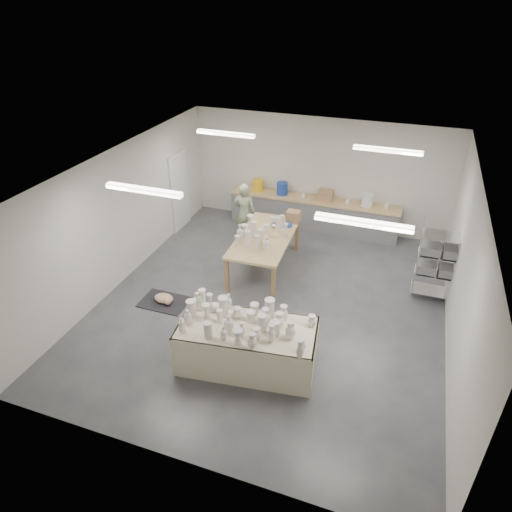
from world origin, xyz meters
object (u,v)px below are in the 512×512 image
at_px(potter, 244,213).
at_px(red_stool, 248,227).
at_px(work_table, 266,235).
at_px(drying_table, 247,344).

bearing_deg(potter, red_stool, -94.45).
height_order(work_table, red_stool, work_table).
distance_m(drying_table, red_stool, 4.84).
relative_size(work_table, potter, 1.50).
distance_m(drying_table, work_table, 3.26).
distance_m(work_table, red_stool, 1.79).
bearing_deg(drying_table, work_table, 95.31).
relative_size(drying_table, potter, 1.56).
bearing_deg(work_table, potter, 127.95).
relative_size(drying_table, work_table, 1.03).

